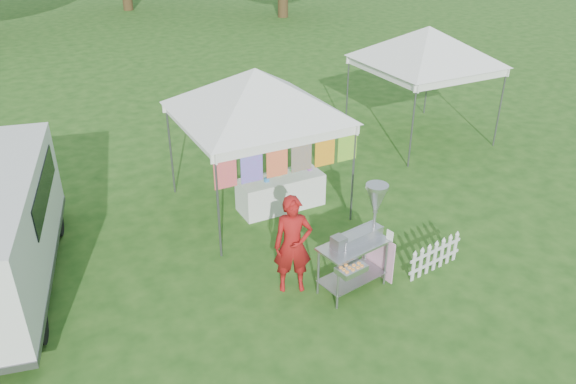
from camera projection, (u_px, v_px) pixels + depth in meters
ground at (347, 296)px, 9.35m from camera, size 120.00×120.00×0.00m
canopy_main at (255, 69)px, 10.68m from camera, size 4.24×4.24×3.45m
canopy_right at (429, 26)px, 14.10m from camera, size 4.24×4.24×3.45m
donut_cart at (363, 232)px, 9.13m from camera, size 1.32×1.08×1.81m
vendor at (293, 245)px, 9.14m from camera, size 0.74×0.62×1.74m
picket_fence at (435, 257)px, 9.87m from camera, size 1.25×0.20×0.56m
display_table at (281, 192)px, 11.86m from camera, size 1.80×0.70×0.71m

